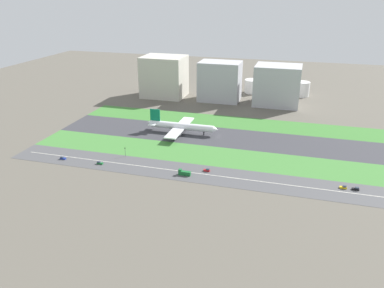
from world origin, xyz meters
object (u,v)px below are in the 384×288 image
Objects in this scene: hangar_building at (220,81)px; car_0 at (356,189)px; truck_0 at (184,173)px; fuel_tank_west at (253,86)px; terminal_building at (164,77)px; airliner at (180,126)px; car_1 at (100,163)px; office_tower at (277,85)px; car_2 at (207,170)px; car_4 at (63,158)px; fuel_tank_east at (302,89)px; fuel_tank_centre at (277,88)px; traffic_light at (125,151)px; car_3 at (344,187)px.

car_0 is at bearing -54.96° from hangar_building.
fuel_tank_west is at bearing -93.43° from truck_0.
airliner is at bearing -63.88° from terminal_building.
fuel_tank_west is (31.65, 45.00, -13.78)m from hangar_building.
office_tower reaches higher than car_1.
car_0 is 246.56m from fuel_tank_west.
car_2 is at bearing -143.47° from truck_0.
office_tower reaches higher than airliner.
car_0 is (96.69, 0.00, 0.00)m from car_2.
office_tower is (32.24, 182.00, 20.52)m from car_2.
fuel_tank_east reaches higher than car_4.
airliner is 14.77× the size of car_2.
airliner reaches higher than fuel_tank_centre.
hangar_building is 56.71m from fuel_tank_west.
car_0 is (204.77, 10.00, 0.00)m from car_4.
car_3 is at bearing -2.95° from traffic_light.
fuel_tank_east reaches higher than car_0.
terminal_building is at bearing 180.00° from office_tower.
hangar_building is (-120.30, 182.00, 20.86)m from car_3.
office_tower is 56.57m from fuel_tank_west.
traffic_light is at bearing -123.30° from car_1.
car_0 is 0.10× the size of hangar_building.
car_4 is 274.44m from fuel_tank_centre.
airliner is 14.77× the size of car_0.
terminal_building is (-55.91, 114.00, 17.04)m from airliner.
car_2 is at bearing -174.71° from car_4.
car_1 is 78.12m from car_2.
fuel_tank_east reaches higher than truck_0.
fuel_tank_west reaches higher than truck_0.
hangar_building is 2.41× the size of fuel_tank_centre.
car_0 is 1.00× the size of car_3.
fuel_tank_east is (-38.31, 227.00, 7.55)m from car_0.
fuel_tank_centre is (-66.53, 227.00, 6.28)m from car_0.
hangar_building is at bearing -111.89° from car_4.
hangar_building reaches higher than fuel_tank_east.
car_0 is at bearing -43.23° from terminal_building.
airliner is 9.03× the size of traffic_light.
traffic_light is (11.82, 17.99, 3.37)m from car_1.
car_4 is 1.00× the size of car_2.
terminal_building is 162.39m from fuel_tank_east.
car_3 is at bearing 180.00° from car_0.
terminal_building is at bearing 100.19° from traffic_light.
truck_0 is 1.91× the size of car_3.
fuel_tank_east is at bearing 60.47° from traffic_light.
terminal_building is (-96.95, 182.00, 22.35)m from car_2.
car_3 is 155.26m from traffic_light.
traffic_light is at bearing -157.01° from car_4.
traffic_light is at bearing -106.86° from fuel_tank_west.
fuel_tank_centre is (-59.20, 227.00, 6.28)m from car_3.
car_1 is 0.22× the size of fuel_tank_west.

